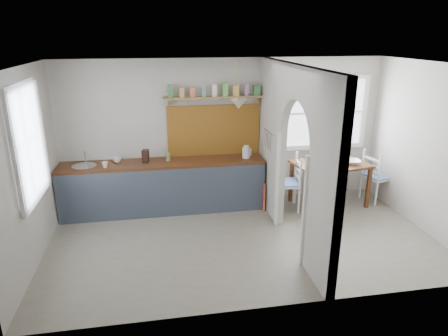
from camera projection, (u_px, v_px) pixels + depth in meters
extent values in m
cube|color=gray|center=(243.00, 239.00, 6.10)|extent=(5.80, 3.20, 0.01)
cube|color=beige|center=(246.00, 65.00, 5.26)|extent=(5.80, 3.20, 0.01)
cube|color=beige|center=(225.00, 132.00, 7.17)|extent=(5.80, 0.01, 2.60)
cube|color=beige|center=(278.00, 203.00, 4.19)|extent=(5.80, 0.01, 2.60)
cube|color=beige|center=(28.00, 170.00, 5.21)|extent=(0.01, 3.20, 2.60)
cube|color=beige|center=(428.00, 149.00, 6.15)|extent=(0.01, 3.20, 2.60)
cube|color=beige|center=(325.00, 185.00, 4.68)|extent=(0.12, 0.80, 2.60)
cube|color=beige|center=(272.00, 139.00, 6.73)|extent=(0.12, 1.20, 2.60)
cube|color=beige|center=(300.00, 105.00, 5.36)|extent=(0.12, 1.20, 1.05)
cube|color=#4B2B18|center=(163.00, 163.00, 6.85)|extent=(3.50, 0.60, 0.05)
cube|color=#3B4253|center=(165.00, 194.00, 6.72)|extent=(3.50, 0.03, 0.85)
cube|color=black|center=(164.00, 187.00, 7.04)|extent=(3.46, 0.45, 0.85)
cylinder|color=#B8B8B8|center=(84.00, 166.00, 6.63)|extent=(0.40, 0.40, 0.02)
cube|color=#975B1B|center=(214.00, 130.00, 7.10)|extent=(1.65, 0.03, 0.90)
cube|color=olive|center=(214.00, 97.00, 6.83)|extent=(1.75, 0.20, 0.03)
cube|color=#2D6D30|center=(170.00, 92.00, 6.67)|extent=(0.09, 0.09, 0.18)
cube|color=#BD8E40|center=(181.00, 92.00, 6.70)|extent=(0.09, 0.09, 0.18)
cube|color=#BB5A39|center=(192.00, 92.00, 6.73)|extent=(0.09, 0.09, 0.18)
cube|color=#447D77|center=(203.00, 91.00, 6.76)|extent=(0.09, 0.09, 0.18)
cube|color=beige|center=(214.00, 91.00, 6.79)|extent=(0.09, 0.09, 0.18)
cube|color=#5CAA43|center=(225.00, 91.00, 6.82)|extent=(0.09, 0.09, 0.18)
cube|color=gold|center=(236.00, 91.00, 6.85)|extent=(0.09, 0.09, 0.18)
cube|color=gray|center=(246.00, 90.00, 6.88)|extent=(0.09, 0.09, 0.18)
cube|color=#2D6D30|center=(257.00, 90.00, 6.92)|extent=(0.09, 0.09, 0.18)
cone|color=beige|center=(239.00, 104.00, 6.59)|extent=(0.26, 0.26, 0.16)
cylinder|color=#B8B8B8|center=(269.00, 132.00, 6.57)|extent=(0.02, 0.50, 0.02)
imported|color=silver|center=(105.00, 165.00, 6.53)|extent=(0.12, 0.12, 0.10)
imported|color=silver|center=(117.00, 160.00, 6.78)|extent=(0.16, 0.16, 0.11)
cube|color=black|center=(146.00, 156.00, 6.78)|extent=(0.13, 0.16, 0.22)
cylinder|color=olive|center=(168.00, 157.00, 6.87)|extent=(0.11, 0.11, 0.14)
cube|color=#B6114D|center=(264.00, 196.00, 7.01)|extent=(0.02, 0.03, 0.49)
cube|color=#C7592D|center=(264.00, 198.00, 6.97)|extent=(0.02, 0.03, 0.54)
imported|color=white|center=(352.00, 162.00, 7.06)|extent=(0.33, 0.33, 0.07)
imported|color=gray|center=(324.00, 164.00, 6.89)|extent=(0.14, 0.14, 0.10)
cylinder|color=#312525|center=(314.00, 164.00, 7.05)|extent=(0.18, 0.18, 0.01)
imported|color=#684978|center=(331.00, 154.00, 7.27)|extent=(0.26, 0.26, 0.21)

